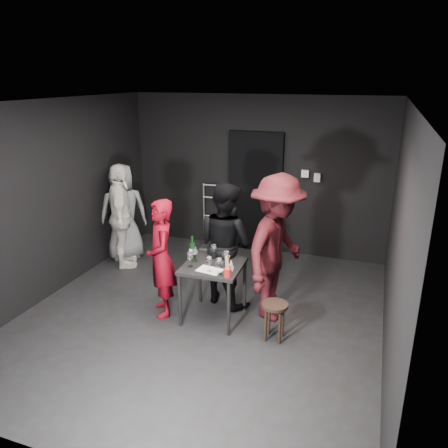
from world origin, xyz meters
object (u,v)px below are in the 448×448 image
(hand_truck, at_px, (213,236))
(breadstick_cup, at_px, (227,267))
(server_red, at_px, (161,257))
(wine_bottle, at_px, (193,251))
(bystander_grey, at_px, (123,208))
(tasting_table, at_px, (213,272))
(bystander_cream, at_px, (121,210))
(stool, at_px, (275,312))
(woman_black, at_px, (225,236))
(man_maroon, at_px, (278,230))

(hand_truck, xyz_separation_m, breadstick_cup, (1.18, -2.55, 0.66))
(server_red, height_order, breadstick_cup, server_red)
(hand_truck, bearing_deg, wine_bottle, -82.43)
(bystander_grey, relative_size, breadstick_cup, 6.30)
(tasting_table, xyz_separation_m, bystander_cream, (-1.97, 1.03, 0.31))
(hand_truck, relative_size, breadstick_cup, 4.16)
(stool, xyz_separation_m, woman_black, (-0.86, 0.69, 0.59))
(woman_black, bearing_deg, hand_truck, -39.01)
(bystander_grey, xyz_separation_m, breadstick_cup, (2.41, -1.60, -0.01))
(breadstick_cup, bearing_deg, tasting_table, 137.11)
(hand_truck, distance_m, wine_bottle, 2.42)
(hand_truck, relative_size, wine_bottle, 3.59)
(woman_black, relative_size, breadstick_cup, 6.78)
(hand_truck, xyz_separation_m, tasting_table, (0.90, -2.29, 0.44))
(woman_black, distance_m, man_maroon, 0.79)
(bystander_cream, bearing_deg, server_red, -163.56)
(wine_bottle, bearing_deg, stool, -12.28)
(tasting_table, distance_m, bystander_cream, 2.25)
(server_red, xyz_separation_m, woman_black, (0.66, 0.58, 0.16))
(hand_truck, distance_m, stool, 3.05)
(wine_bottle, relative_size, breadstick_cup, 1.16)
(server_red, bearing_deg, woman_black, 96.58)
(hand_truck, height_order, tasting_table, hand_truck)
(tasting_table, relative_size, stool, 1.60)
(hand_truck, distance_m, server_red, 2.47)
(tasting_table, xyz_separation_m, stool, (0.85, -0.21, -0.29))
(server_red, bearing_deg, hand_truck, 150.72)
(wine_bottle, distance_m, breadstick_cup, 0.65)
(bystander_cream, bearing_deg, man_maroon, -137.26)
(bystander_grey, bearing_deg, server_red, 94.35)
(tasting_table, bearing_deg, hand_truck, 111.45)
(man_maroon, distance_m, wine_bottle, 1.11)
(hand_truck, height_order, server_red, server_red)
(woman_black, bearing_deg, bystander_grey, 2.74)
(tasting_table, distance_m, stool, 0.92)
(man_maroon, xyz_separation_m, bystander_cream, (-2.70, 0.70, -0.23))
(stool, xyz_separation_m, bystander_grey, (-2.98, 1.55, 0.53))
(server_red, height_order, wine_bottle, server_red)
(server_red, xyz_separation_m, wine_bottle, (0.38, 0.14, 0.08))
(man_maroon, xyz_separation_m, breadstick_cup, (-0.44, -0.59, -0.31))
(tasting_table, distance_m, man_maroon, 0.96)
(man_maroon, distance_m, bystander_cream, 2.80)
(bystander_grey, bearing_deg, man_maroon, 119.44)
(man_maroon, bearing_deg, stool, -155.15)
(stool, xyz_separation_m, breadstick_cup, (-0.57, -0.06, 0.52))
(stool, bearing_deg, man_maroon, 103.16)
(tasting_table, xyz_separation_m, wine_bottle, (-0.29, 0.04, 0.22))
(server_red, relative_size, wine_bottle, 4.89)
(wine_bottle, bearing_deg, bystander_cream, 149.46)
(breadstick_cup, bearing_deg, woman_black, 111.31)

